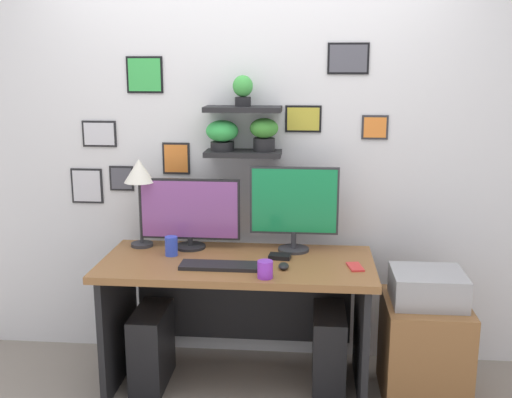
# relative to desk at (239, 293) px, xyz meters

# --- Properties ---
(ground_plane) EXTENTS (8.00, 8.00, 0.00)m
(ground_plane) POSITION_rel_desk_xyz_m (0.00, -0.05, -0.54)
(ground_plane) COLOR gray
(back_wall_assembly) EXTENTS (4.40, 0.24, 2.70)m
(back_wall_assembly) POSITION_rel_desk_xyz_m (-0.00, 0.38, 0.82)
(back_wall_assembly) COLOR silver
(back_wall_assembly) RESTS_ON ground
(desk) EXTENTS (1.51, 0.68, 0.75)m
(desk) POSITION_rel_desk_xyz_m (0.00, 0.00, 0.00)
(desk) COLOR brown
(desk) RESTS_ON ground
(monitor_left) EXTENTS (0.59, 0.18, 0.41)m
(monitor_left) POSITION_rel_desk_xyz_m (-0.30, 0.16, 0.43)
(monitor_left) COLOR black
(monitor_left) RESTS_ON desk
(monitor_right) EXTENTS (0.51, 0.18, 0.49)m
(monitor_right) POSITION_rel_desk_xyz_m (0.30, 0.16, 0.48)
(monitor_right) COLOR #2D2D33
(monitor_right) RESTS_ON desk
(keyboard) EXTENTS (0.44, 0.14, 0.02)m
(keyboard) POSITION_rel_desk_xyz_m (-0.07, -0.18, 0.22)
(keyboard) COLOR black
(keyboard) RESTS_ON desk
(computer_mouse) EXTENTS (0.06, 0.09, 0.03)m
(computer_mouse) POSITION_rel_desk_xyz_m (0.26, -0.16, 0.23)
(computer_mouse) COLOR black
(computer_mouse) RESTS_ON desk
(desk_lamp) EXTENTS (0.18, 0.18, 0.52)m
(desk_lamp) POSITION_rel_desk_xyz_m (-0.60, 0.17, 0.63)
(desk_lamp) COLOR #2D2D33
(desk_lamp) RESTS_ON desk
(cell_phone) EXTENTS (0.09, 0.15, 0.01)m
(cell_phone) POSITION_rel_desk_xyz_m (0.64, -0.12, 0.22)
(cell_phone) COLOR red
(cell_phone) RESTS_ON desk
(coffee_mug) EXTENTS (0.08, 0.08, 0.09)m
(coffee_mug) POSITION_rel_desk_xyz_m (0.17, -0.31, 0.26)
(coffee_mug) COLOR purple
(coffee_mug) RESTS_ON desk
(scissors_tray) EXTENTS (0.13, 0.09, 0.02)m
(scissors_tray) POSITION_rel_desk_xyz_m (0.23, 0.00, 0.23)
(scissors_tray) COLOR black
(scissors_tray) RESTS_ON desk
(water_cup) EXTENTS (0.07, 0.07, 0.11)m
(water_cup) POSITION_rel_desk_xyz_m (-0.38, 0.01, 0.27)
(water_cup) COLOR blue
(water_cup) RESTS_ON desk
(drawer_cabinet) EXTENTS (0.44, 0.50, 0.56)m
(drawer_cabinet) POSITION_rel_desk_xyz_m (1.03, -0.10, -0.25)
(drawer_cabinet) COLOR brown
(drawer_cabinet) RESTS_ON ground
(printer) EXTENTS (0.38, 0.34, 0.17)m
(printer) POSITION_rel_desk_xyz_m (1.03, -0.10, 0.11)
(printer) COLOR #9E9EA3
(printer) RESTS_ON drawer_cabinet
(computer_tower_left) EXTENTS (0.18, 0.40, 0.45)m
(computer_tower_left) POSITION_rel_desk_xyz_m (-0.49, -0.08, -0.31)
(computer_tower_left) COLOR black
(computer_tower_left) RESTS_ON ground
(computer_tower_right) EXTENTS (0.18, 0.40, 0.46)m
(computer_tower_right) POSITION_rel_desk_xyz_m (0.52, -0.04, -0.30)
(computer_tower_right) COLOR black
(computer_tower_right) RESTS_ON ground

